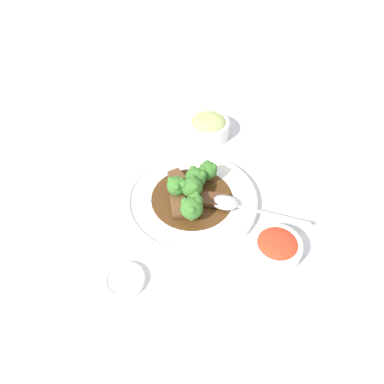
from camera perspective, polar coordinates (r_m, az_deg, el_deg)
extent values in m
plane|color=silver|center=(0.82, 0.00, -1.58)|extent=(4.00, 4.00, 0.00)
cylinder|color=white|center=(0.82, 0.00, -1.26)|extent=(0.29, 0.29, 0.01)
torus|color=white|center=(0.81, 0.00, -0.94)|extent=(0.29, 0.29, 0.01)
cylinder|color=#4C2D14|center=(0.81, 0.00, -0.90)|extent=(0.18, 0.18, 0.00)
cube|color=#56331E|center=(0.80, 2.85, -1.14)|extent=(0.08, 0.06, 0.01)
cube|color=brown|center=(0.83, -1.85, 1.68)|extent=(0.07, 0.06, 0.02)
cube|color=brown|center=(0.79, -2.06, -2.13)|extent=(0.06, 0.07, 0.01)
cylinder|color=#8EB756|center=(0.81, -2.28, -0.05)|extent=(0.01, 0.01, 0.01)
sphere|color=#387028|center=(0.80, -2.32, 0.90)|extent=(0.04, 0.04, 0.04)
sphere|color=#387028|center=(0.79, -3.18, 1.81)|extent=(0.02, 0.02, 0.02)
sphere|color=#387028|center=(0.78, -2.34, 0.77)|extent=(0.02, 0.02, 0.02)
sphere|color=#387028|center=(0.79, -1.52, 1.85)|extent=(0.02, 0.02, 0.02)
cylinder|color=#8EB756|center=(0.78, 0.42, -2.34)|extent=(0.01, 0.01, 0.01)
sphere|color=#427F2D|center=(0.77, 0.43, -1.42)|extent=(0.03, 0.03, 0.03)
sphere|color=#427F2D|center=(0.76, -0.33, -1.10)|extent=(0.01, 0.01, 0.01)
sphere|color=#427F2D|center=(0.75, 0.97, -1.41)|extent=(0.01, 0.01, 0.01)
sphere|color=#427F2D|center=(0.77, 0.67, -0.42)|extent=(0.01, 0.01, 0.01)
cylinder|color=#8EB756|center=(0.84, 2.39, 2.32)|extent=(0.01, 0.01, 0.01)
sphere|color=#387028|center=(0.83, 2.44, 3.32)|extent=(0.04, 0.04, 0.04)
sphere|color=#387028|center=(0.81, 1.93, 3.39)|extent=(0.02, 0.02, 0.02)
sphere|color=#387028|center=(0.82, 3.34, 3.79)|extent=(0.02, 0.02, 0.02)
sphere|color=#387028|center=(0.83, 2.10, 4.45)|extent=(0.02, 0.02, 0.02)
cylinder|color=#8EB756|center=(0.77, -0.06, -3.61)|extent=(0.02, 0.02, 0.01)
sphere|color=#387028|center=(0.75, -0.06, -2.50)|extent=(0.05, 0.05, 0.05)
sphere|color=#387028|center=(0.73, -0.02, -2.73)|extent=(0.02, 0.02, 0.02)
sphere|color=#387028|center=(0.75, 0.86, -1.42)|extent=(0.02, 0.02, 0.02)
sphere|color=#387028|center=(0.74, -1.04, -1.48)|extent=(0.02, 0.02, 0.02)
cylinder|color=#8EB756|center=(0.81, -0.23, -0.39)|extent=(0.01, 0.01, 0.01)
sphere|color=#387028|center=(0.79, -0.24, 0.73)|extent=(0.05, 0.05, 0.05)
sphere|color=#387028|center=(0.77, 0.46, 0.79)|extent=(0.02, 0.02, 0.02)
sphere|color=#387028|center=(0.79, 0.07, 2.05)|extent=(0.02, 0.02, 0.02)
sphere|color=#387028|center=(0.78, -1.25, 1.19)|extent=(0.02, 0.02, 0.02)
cylinder|color=#7FA84C|center=(0.83, 0.55, 1.13)|extent=(0.02, 0.02, 0.01)
sphere|color=#387028|center=(0.81, 0.56, 2.14)|extent=(0.05, 0.05, 0.05)
sphere|color=#387028|center=(0.80, 1.58, 2.67)|extent=(0.02, 0.02, 0.02)
sphere|color=#387028|center=(0.81, 0.17, 3.43)|extent=(0.02, 0.02, 0.02)
sphere|color=#387028|center=(0.80, -0.06, 2.18)|extent=(0.02, 0.02, 0.02)
ellipsoid|color=#B7B7BC|center=(0.79, 4.95, -1.54)|extent=(0.07, 0.05, 0.01)
cylinder|color=#B7B7BC|center=(0.79, 12.33, -3.41)|extent=(0.15, 0.03, 0.01)
cylinder|color=white|center=(0.76, 12.56, -8.90)|extent=(0.05, 0.05, 0.01)
cylinder|color=white|center=(0.75, 12.71, -8.40)|extent=(0.10, 0.10, 0.03)
torus|color=white|center=(0.74, 12.90, -7.74)|extent=(0.10, 0.10, 0.01)
ellipsoid|color=red|center=(0.74, 12.93, -7.65)|extent=(0.08, 0.08, 0.02)
cylinder|color=white|center=(0.99, 2.52, 8.83)|extent=(0.06, 0.06, 0.01)
cylinder|color=white|center=(0.98, 2.55, 9.60)|extent=(0.11, 0.11, 0.04)
torus|color=white|center=(0.97, 2.59, 10.53)|extent=(0.11, 0.11, 0.01)
ellipsoid|color=#A3B266|center=(0.97, 2.59, 10.66)|extent=(0.08, 0.08, 0.03)
cylinder|color=white|center=(0.72, -10.17, -13.13)|extent=(0.08, 0.08, 0.01)
torus|color=white|center=(0.72, -10.23, -12.93)|extent=(0.08, 0.08, 0.01)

